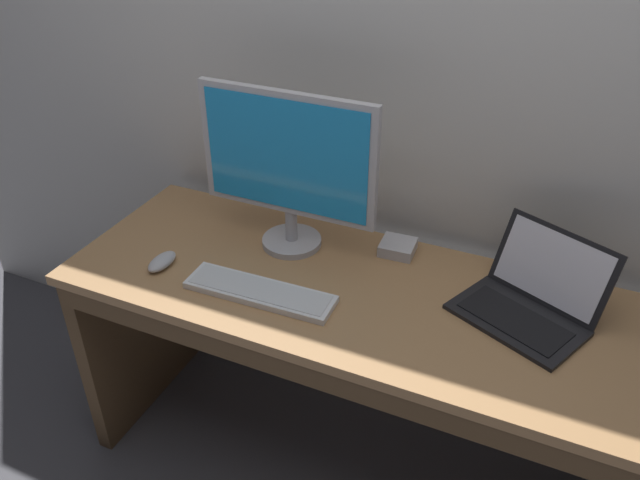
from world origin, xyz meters
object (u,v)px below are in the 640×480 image
laptop_black (530,299)px  external_monitor (288,166)px  wired_keyboard (260,292)px  external_drive_box (398,247)px  computer_mouse (162,262)px

laptop_black → external_monitor: (-0.75, 0.04, 0.23)m
laptop_black → external_monitor: 0.79m
external_monitor → wired_keyboard: 0.38m
external_monitor → wired_keyboard: bearing=-82.5°
laptop_black → external_drive_box: 0.45m
laptop_black → computer_mouse: size_ratio=3.70×
external_monitor → computer_mouse: external_monitor is taller
computer_mouse → external_monitor: bearing=41.8°
external_monitor → laptop_black: bearing=-2.8°
external_drive_box → wired_keyboard: bearing=-128.0°
wired_keyboard → computer_mouse: (-0.34, 0.00, 0.01)m
external_monitor → external_drive_box: 0.43m
laptop_black → wired_keyboard: 0.75m
laptop_black → external_monitor: size_ratio=0.76×
wired_keyboard → laptop_black: bearing=17.8°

